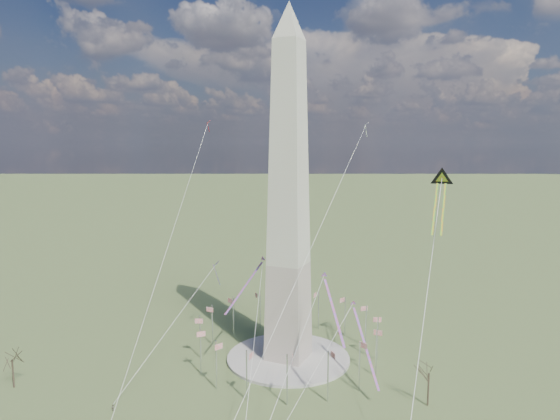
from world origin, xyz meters
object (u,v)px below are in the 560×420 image
at_px(kite_delta_black, 442,182).
at_px(tree_near, 429,371).
at_px(washington_monument, 289,197).
at_px(person_west, 113,408).

bearing_deg(kite_delta_black, tree_near, 88.90).
bearing_deg(tree_near, kite_delta_black, 92.74).
bearing_deg(washington_monument, tree_near, -13.91).
relative_size(person_west, kite_delta_black, 0.08).
height_order(tree_near, kite_delta_black, kite_delta_black).
distance_m(washington_monument, kite_delta_black, 41.12).
bearing_deg(kite_delta_black, person_west, 32.35).
distance_m(person_west, kite_delta_black, 98.32).
relative_size(washington_monument, person_west, 67.05).
bearing_deg(washington_monument, person_west, -121.76).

